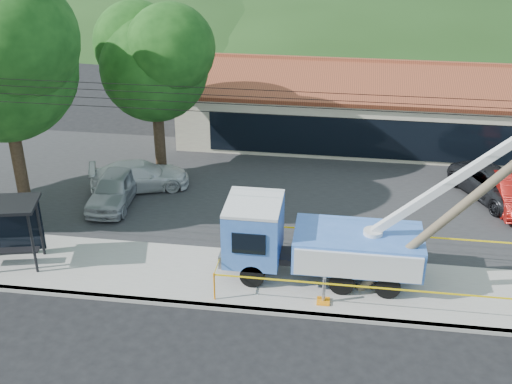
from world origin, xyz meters
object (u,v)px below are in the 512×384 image
object	(u,v)px
bus_shelter	(3,218)
car_dark	(493,201)
utility_truck	(318,239)
car_white	(141,190)
car_red	(510,208)
car_silver	(116,205)
leaning_pole	(473,198)

from	to	relation	value
bus_shelter	car_dark	size ratio (longest dim) A/B	0.62
utility_truck	car_white	size ratio (longest dim) A/B	2.50
utility_truck	car_red	bearing A→B (deg)	39.14
car_silver	car_dark	xyz separation A→B (m)	(17.79, 2.99, 0.00)
bus_shelter	car_silver	distance (m)	6.45
bus_shelter	car_silver	bearing A→B (deg)	53.85
utility_truck	car_silver	xyz separation A→B (m)	(-9.75, 4.79, -1.73)
leaning_pole	car_silver	world-z (taller)	leaning_pole
leaning_pole	bus_shelter	xyz separation A→B (m)	(-17.32, -0.10, -2.08)
utility_truck	car_silver	distance (m)	11.00
leaning_pole	car_dark	xyz separation A→B (m)	(2.85, 8.49, -4.23)
utility_truck	car_silver	size ratio (longest dim) A/B	2.66
utility_truck	car_dark	bearing A→B (deg)	44.02
car_red	car_dark	size ratio (longest dim) A/B	0.87
utility_truck	car_white	world-z (taller)	utility_truck
leaning_pole	car_white	world-z (taller)	leaning_pole
car_red	car_white	world-z (taller)	car_red
car_red	car_dark	bearing A→B (deg)	128.95
bus_shelter	car_red	bearing A→B (deg)	7.56
leaning_pole	car_red	bearing A→B (deg)	65.91
utility_truck	leaning_pole	distance (m)	5.81
leaning_pole	car_white	xyz separation A→B (m)	(-14.25, 7.19, -4.23)
leaning_pole	car_red	xyz separation A→B (m)	(3.48, 7.78, -4.23)
car_silver	car_dark	size ratio (longest dim) A/B	0.89
leaning_pole	car_white	distance (m)	16.51
car_white	car_dark	world-z (taller)	car_dark
leaning_pole	bus_shelter	size ratio (longest dim) A/B	2.43
bus_shelter	car_silver	world-z (taller)	bus_shelter
car_red	car_silver	bearing A→B (deg)	-175.74
bus_shelter	utility_truck	bearing A→B (deg)	-9.33
car_silver	car_white	bearing A→B (deg)	65.15
car_white	utility_truck	bearing A→B (deg)	-145.81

